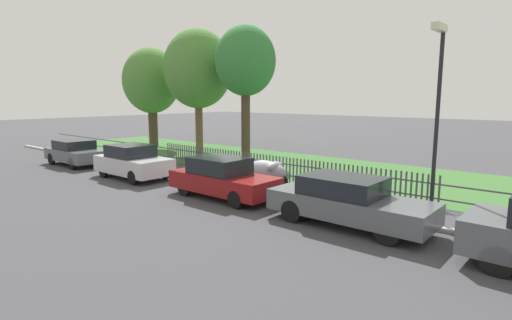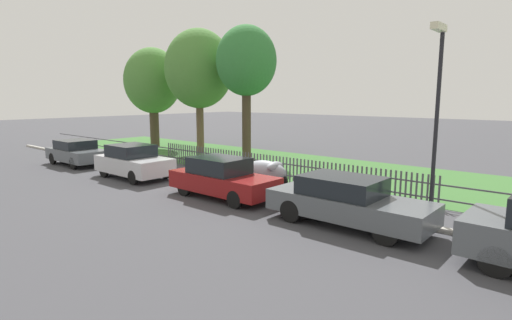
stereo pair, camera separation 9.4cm
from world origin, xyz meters
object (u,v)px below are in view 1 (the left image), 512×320
(street_lamp, at_px, (437,101))
(parked_car_red_compact, at_px, (348,201))
(parked_car_black_saloon, at_px, (133,162))
(parked_car_navy_estate, at_px, (222,178))
(tree_nearest_kerb, at_px, (151,81))
(parked_car_silver_hatchback, at_px, (76,152))
(covered_motorcycle, at_px, (266,171))
(tree_behind_motorcycle, at_px, (198,69))
(tree_mid_park, at_px, (245,62))

(street_lamp, bearing_deg, parked_car_red_compact, -134.31)
(parked_car_black_saloon, relative_size, street_lamp, 0.70)
(parked_car_navy_estate, bearing_deg, tree_nearest_kerb, 153.56)
(parked_car_black_saloon, bearing_deg, parked_car_silver_hatchback, -179.88)
(parked_car_silver_hatchback, xyz_separation_m, covered_motorcycle, (10.95, 2.32, -0.00))
(parked_car_silver_hatchback, bearing_deg, street_lamp, 5.92)
(tree_behind_motorcycle, bearing_deg, parked_car_silver_hatchback, -99.23)
(tree_mid_park, bearing_deg, tree_behind_motorcycle, 179.38)
(parked_car_navy_estate, bearing_deg, covered_motorcycle, 84.85)
(parked_car_navy_estate, height_order, tree_nearest_kerb, tree_nearest_kerb)
(parked_car_navy_estate, xyz_separation_m, tree_mid_park, (-5.47, 7.30, 4.74))
(parked_car_red_compact, relative_size, street_lamp, 0.84)
(parked_car_black_saloon, distance_m, tree_nearest_kerb, 11.89)
(tree_nearest_kerb, xyz_separation_m, street_lamp, (20.58, -5.31, -1.19))
(covered_motorcycle, xyz_separation_m, tree_mid_park, (-5.68, 5.11, 4.78))
(tree_mid_park, height_order, street_lamp, tree_mid_park)
(tree_nearest_kerb, bearing_deg, parked_car_navy_estate, -26.62)
(parked_car_navy_estate, bearing_deg, street_lamp, 15.28)
(parked_car_silver_hatchback, distance_m, tree_mid_park, 10.29)
(parked_car_black_saloon, distance_m, parked_car_red_compact, 10.27)
(parked_car_red_compact, bearing_deg, parked_car_black_saloon, -179.30)
(parked_car_navy_estate, relative_size, tree_mid_park, 0.55)
(tree_nearest_kerb, height_order, tree_behind_motorcycle, tree_behind_motorcycle)
(tree_nearest_kerb, distance_m, street_lamp, 21.29)
(tree_behind_motorcycle, bearing_deg, parked_car_black_saloon, -61.28)
(parked_car_black_saloon, xyz_separation_m, covered_motorcycle, (5.64, 2.31, -0.06))
(parked_car_black_saloon, height_order, covered_motorcycle, parked_car_black_saloon)
(parked_car_silver_hatchback, distance_m, parked_car_red_compact, 15.57)
(tree_nearest_kerb, relative_size, street_lamp, 1.29)
(tree_mid_park, xyz_separation_m, street_lamp, (11.96, -5.55, -2.04))
(street_lamp, bearing_deg, parked_car_black_saloon, -171.08)
(tree_nearest_kerb, bearing_deg, tree_mid_park, 1.58)
(parked_car_red_compact, bearing_deg, parked_car_silver_hatchback, -179.59)
(parked_car_black_saloon, relative_size, tree_mid_park, 0.50)
(parked_car_navy_estate, distance_m, covered_motorcycle, 2.20)
(parked_car_red_compact, relative_size, tree_behind_motorcycle, 0.58)
(tree_mid_park, distance_m, street_lamp, 13.34)
(covered_motorcycle, xyz_separation_m, tree_behind_motorcycle, (-9.73, 5.15, 4.58))
(parked_car_silver_hatchback, xyz_separation_m, parked_car_black_saloon, (5.30, 0.01, 0.06))
(parked_car_navy_estate, height_order, covered_motorcycle, parked_car_navy_estate)
(parked_car_black_saloon, xyz_separation_m, parked_car_red_compact, (10.27, 0.17, -0.03))
(parked_car_silver_hatchback, relative_size, tree_behind_motorcycle, 0.49)
(parked_car_black_saloon, bearing_deg, covered_motorcycle, 22.34)
(parked_car_black_saloon, relative_size, tree_behind_motorcycle, 0.49)
(parked_car_black_saloon, bearing_deg, tree_nearest_kerb, 140.35)
(parked_car_black_saloon, bearing_deg, tree_mid_park, 90.30)
(parked_car_black_saloon, distance_m, tree_behind_motorcycle, 9.63)
(street_lamp, bearing_deg, covered_motorcycle, 175.98)
(covered_motorcycle, bearing_deg, street_lamp, -9.21)
(parked_car_silver_hatchback, xyz_separation_m, tree_behind_motorcycle, (1.21, 7.47, 4.58))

